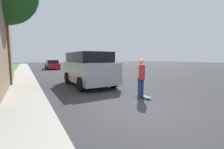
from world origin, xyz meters
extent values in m
plane|color=#333335|center=(0.00, 0.00, 0.00)|extent=(120.00, 120.00, 0.00)
cube|color=#ADA89E|center=(-3.60, 6.00, 0.05)|extent=(1.80, 80.00, 0.10)
cylinder|color=brown|center=(-4.27, 6.99, 2.29)|extent=(0.36, 0.36, 4.43)
cube|color=gray|center=(0.02, 4.88, 0.88)|extent=(2.03, 4.47, 1.18)
cube|color=black|center=(0.02, 5.00, 1.77)|extent=(1.87, 3.48, 0.59)
cylinder|color=black|center=(-0.96, 6.27, 0.38)|extent=(0.24, 0.76, 0.76)
cylinder|color=black|center=(1.00, 6.27, 0.38)|extent=(0.24, 0.76, 0.76)
cylinder|color=black|center=(-0.96, 3.50, 0.38)|extent=(0.24, 0.76, 0.76)
cylinder|color=black|center=(1.00, 3.50, 0.38)|extent=(0.24, 0.76, 0.76)
cube|color=maroon|center=(0.29, 20.89, 0.54)|extent=(1.70, 4.22, 0.69)
cube|color=black|center=(0.29, 20.79, 1.15)|extent=(1.50, 2.19, 0.51)
cylinder|color=black|center=(-0.53, 22.16, 0.33)|extent=(0.20, 0.65, 0.65)
cylinder|color=black|center=(1.11, 22.16, 0.33)|extent=(0.20, 0.65, 0.65)
cylinder|color=black|center=(-0.53, 19.63, 0.33)|extent=(0.20, 0.65, 0.65)
cylinder|color=black|center=(1.11, 19.63, 0.33)|extent=(0.20, 0.65, 0.65)
cylinder|color=navy|center=(0.73, 0.94, 0.41)|extent=(0.13, 0.13, 0.81)
cylinder|color=navy|center=(0.90, 0.94, 0.41)|extent=(0.13, 0.13, 0.81)
cube|color=#B22323|center=(0.82, 0.94, 1.12)|extent=(0.25, 0.20, 0.62)
sphere|color=tan|center=(0.82, 0.94, 1.59)|extent=(0.22, 0.22, 0.22)
cylinder|color=tan|center=(0.66, 0.94, 1.16)|extent=(0.09, 0.09, 0.55)
cylinder|color=tan|center=(0.98, 0.94, 1.16)|extent=(0.09, 0.09, 0.55)
cube|color=#236B99|center=(0.95, 0.91, 0.09)|extent=(0.21, 0.81, 0.02)
cylinder|color=silver|center=(0.86, 1.16, 0.03)|extent=(0.03, 0.06, 0.06)
cylinder|color=silver|center=(1.05, 1.16, 0.03)|extent=(0.03, 0.06, 0.06)
cylinder|color=silver|center=(0.86, 0.66, 0.03)|extent=(0.03, 0.06, 0.06)
cylinder|color=silver|center=(1.05, 0.66, 0.03)|extent=(0.03, 0.06, 0.06)
camera|label=1|loc=(-3.40, -3.86, 1.72)|focal=24.00mm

